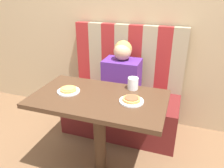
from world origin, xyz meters
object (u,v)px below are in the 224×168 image
(person, at_px, (122,72))
(drinking_cup, at_px, (133,83))
(plate_right, at_px, (132,101))
(plate_left, at_px, (69,91))
(pizza_right, at_px, (132,99))
(pizza_left, at_px, (69,89))

(person, bearing_deg, drinking_cup, -63.01)
(plate_right, bearing_deg, drinking_cup, 101.45)
(plate_left, xyz_separation_m, drinking_cup, (0.47, 0.22, 0.04))
(plate_left, bearing_deg, plate_right, 0.00)
(plate_right, bearing_deg, pizza_right, 0.00)
(person, height_order, pizza_right, person)
(plate_right, relative_size, pizza_right, 1.37)
(pizza_left, xyz_separation_m, drinking_cup, (0.47, 0.22, 0.03))
(pizza_right, height_order, drinking_cup, drinking_cup)
(pizza_left, height_order, drinking_cup, drinking_cup)
(plate_right, height_order, pizza_right, pizza_right)
(drinking_cup, bearing_deg, plate_right, -78.55)
(pizza_right, bearing_deg, plate_left, 180.00)
(person, distance_m, pizza_right, 0.68)
(plate_left, bearing_deg, drinking_cup, 24.81)
(pizza_left, bearing_deg, person, 67.98)
(pizza_left, bearing_deg, drinking_cup, 24.81)
(pizza_left, relative_size, pizza_right, 1.00)
(person, xyz_separation_m, plate_left, (-0.25, -0.63, 0.04))
(plate_left, height_order, plate_right, same)
(pizza_right, xyz_separation_m, drinking_cup, (-0.04, 0.22, 0.03))
(person, distance_m, plate_left, 0.68)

